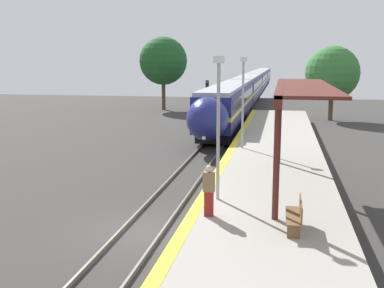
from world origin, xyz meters
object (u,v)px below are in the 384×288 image
at_px(platform_bench, 297,214).
at_px(lamppost_mid, 243,96).
at_px(train, 253,84).
at_px(railway_signal, 207,98).
at_px(lamppost_near, 218,118).
at_px(person_waiting, 209,190).

height_order(platform_bench, lamppost_mid, lamppost_mid).
bearing_deg(train, platform_bench, -85.18).
distance_m(train, platform_bench, 61.21).
bearing_deg(railway_signal, platform_bench, -76.16).
relative_size(lamppost_near, lamppost_mid, 1.00).
distance_m(platform_bench, person_waiting, 2.84).
bearing_deg(train, lamppost_near, -87.57).
height_order(train, platform_bench, train).
distance_m(train, person_waiting, 60.23).
bearing_deg(lamppost_near, train, 92.43).
bearing_deg(train, railway_signal, -93.90).
relative_size(person_waiting, railway_signal, 0.41).
bearing_deg(platform_bench, lamppost_mid, 101.68).
xyz_separation_m(railway_signal, lamppost_mid, (4.61, -16.65, 1.42)).
distance_m(train, lamppost_near, 58.34).
distance_m(platform_bench, lamppost_mid, 13.41).
bearing_deg(lamppost_mid, person_waiting, -90.10).
height_order(railway_signal, lamppost_mid, lamppost_mid).
bearing_deg(person_waiting, platform_bench, -16.74).
distance_m(person_waiting, railway_signal, 29.13).
xyz_separation_m(train, platform_bench, (5.14, -60.99, -0.65)).
height_order(platform_bench, railway_signal, railway_signal).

